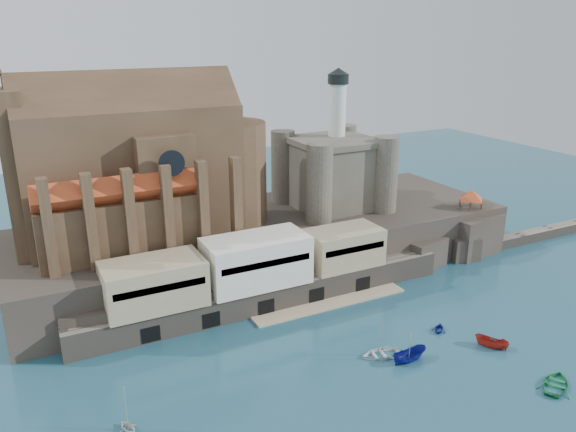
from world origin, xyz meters
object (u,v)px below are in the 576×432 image
(church, at_px, (144,172))
(castle_keep, at_px, (333,169))
(boat_2, at_px, (409,361))
(pavilion, at_px, (472,196))

(church, relative_size, castle_keep, 1.60)
(church, height_order, boat_2, church)
(castle_keep, bearing_deg, boat_2, -106.56)
(castle_keep, bearing_deg, church, 178.89)
(castle_keep, xyz_separation_m, pavilion, (25.92, -15.08, -5.59))
(boat_2, bearing_deg, pavilion, -54.38)
(pavilion, relative_size, boat_2, 1.09)
(church, height_order, pavilion, church)
(castle_keep, distance_m, pavilion, 30.50)
(pavilion, bearing_deg, boat_2, -143.46)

